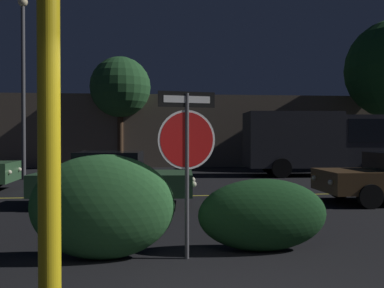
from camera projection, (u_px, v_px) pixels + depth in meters
The scene contains 10 objects.
road_center_stripe at pixel (178, 196), 12.56m from camera, with size 37.50×0.12×0.01m, color gold.
stop_sign at pixel (187, 141), 6.05m from camera, with size 0.83×0.19×2.38m.
yellow_pole_left at pixel (49, 139), 3.18m from camera, with size 0.17×0.17×3.44m, color yellow.
hedge_bush_2 at pixel (103, 207), 6.03m from camera, with size 2.04×0.77×1.49m, color #2D6633.
hedge_bush_3 at pixel (263, 215), 6.48m from camera, with size 1.98×0.72×1.10m, color #19421E.
passing_car_2 at pixel (114, 179), 10.75m from camera, with size 4.09×2.09×1.36m.
delivery_truck at pixel (323, 140), 19.18m from camera, with size 6.67×2.57×2.84m.
street_lamp at pixel (23, 71), 17.32m from camera, with size 0.39×0.39×7.40m.
tree_1 at pixel (120, 88), 24.06m from camera, with size 3.41×3.41×6.26m.
building_backdrop at pixel (121, 131), 26.11m from camera, with size 30.97×3.92×4.18m, color #6B5B4C.
Camera 1 is at (-0.76, -3.68, 1.73)m, focal length 40.00 mm.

